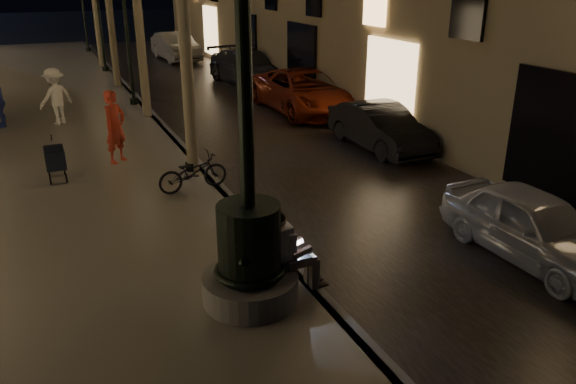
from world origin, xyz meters
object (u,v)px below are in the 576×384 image
bicycle (193,172)px  fountain_lamppost (249,237)px  lamp_curb_c (98,5)px  stroller (55,158)px  car_fifth (176,46)px  pedestrian_red (115,127)px  car_front (534,226)px  car_second (380,127)px  lamp_curb_a (183,42)px  car_third (305,91)px  car_rear (247,67)px  pedestrian_white (56,96)px  seated_man_laptop (289,249)px  lamp_curb_b (125,17)px

bicycle → fountain_lamppost: bearing=169.2°
lamp_curb_c → bicycle: 17.52m
stroller → car_fifth: (7.29, 18.84, 0.06)m
car_fifth → pedestrian_red: bearing=-111.6°
stroller → bicycle: size_ratio=0.66×
lamp_curb_c → car_front: size_ratio=1.35×
car_fifth → pedestrian_red: size_ratio=2.58×
fountain_lamppost → car_second: (6.20, 6.22, -0.58)m
fountain_lamppost → stroller: (-2.29, 6.61, -0.50)m
fountain_lamppost → lamp_curb_a: (0.70, 6.00, 2.02)m
lamp_curb_c → car_third: 12.43m
car_rear → pedestrian_white: (-8.15, -4.91, 0.33)m
fountain_lamppost → pedestrian_white: (-1.95, 12.09, -0.14)m
seated_man_laptop → stroller: size_ratio=1.28×
fountain_lamppost → bicycle: bearing=85.0°
car_third → pedestrian_red: bearing=-151.9°
pedestrian_white → lamp_curb_b: bearing=-177.0°
fountain_lamppost → car_third: bearing=60.9°
stroller → car_front: bearing=-44.4°
car_rear → pedestrian_white: bearing=-154.3°
lamp_curb_b → pedestrian_white: bearing=-144.3°
fountain_lamppost → stroller: size_ratio=5.05×
stroller → pedestrian_red: 1.73m
lamp_curb_c → pedestrian_white: 10.48m
car_third → bicycle: size_ratio=3.38×
car_rear → pedestrian_red: size_ratio=2.83×
lamp_curb_c → lamp_curb_b: bearing=-90.0°
lamp_curb_b → car_fifth: size_ratio=1.03×
seated_man_laptop → car_third: (5.59, 11.13, -0.16)m
seated_man_laptop → lamp_curb_b: bearing=89.6°
lamp_curb_a → car_third: 7.93m
lamp_curb_a → car_front: bearing=-55.8°
fountain_lamppost → car_second: size_ratio=1.35×
lamp_curb_a → car_fifth: bearing=77.5°
seated_man_laptop → car_front: (4.44, -0.42, -0.29)m
stroller → bicycle: bearing=-36.1°
lamp_curb_c → stroller: 15.88m
car_front → lamp_curb_c: bearing=100.0°
fountain_lamppost → car_rear: size_ratio=1.01×
car_second → bicycle: car_second is taller
fountain_lamppost → pedestrian_white: fountain_lamppost is taller
seated_man_laptop → lamp_curb_a: bearing=89.2°
lamp_curb_b → car_front: 15.29m
lamp_curb_c → car_fifth: bearing=38.7°
pedestrian_white → bicycle: 7.79m
lamp_curb_a → bicycle: lamp_curb_a is taller
pedestrian_white → lamp_curb_c: bearing=-137.7°
fountain_lamppost → car_rear: 18.10m
car_front → lamp_curb_b: bearing=105.8°
bicycle → lamp_curb_a: bearing=-18.3°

